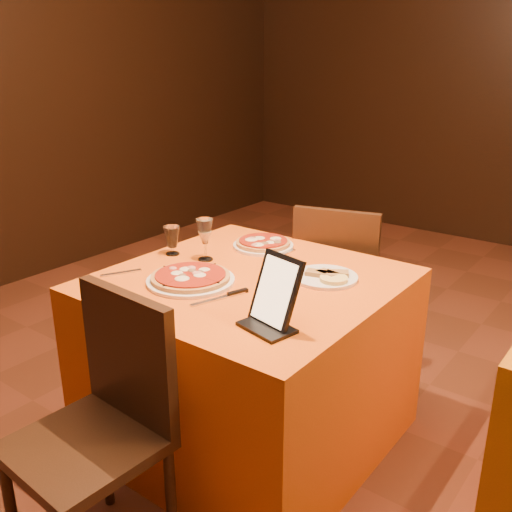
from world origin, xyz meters
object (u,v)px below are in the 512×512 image
Objects in this scene: chair_main_far at (342,285)px; pizza_far at (263,244)px; main_table at (249,360)px; pizza_near at (191,279)px; tablet at (276,291)px; chair_main_near at (85,445)px; water_glass at (172,241)px; wine_glass at (205,239)px.

pizza_far is (-0.19, -0.45, 0.31)m from chair_main_far.
main_table is 0.46m from pizza_near.
pizza_near is 1.43× the size of tablet.
chair_main_near reaches higher than pizza_near.
tablet reaches higher than pizza_far.
water_glass is (-0.45, 0.86, 0.36)m from chair_main_near.
pizza_far is at bearing 118.17° from main_table.
tablet is (0.33, 0.56, 0.41)m from chair_main_near.
chair_main_near is at bearing -81.05° from pizza_far.
main_table is at bearing 152.48° from tablet.
pizza_far is 1.16× the size of tablet.
pizza_far is at bearing 142.08° from tablet.
water_glass is 0.53× the size of tablet.
water_glass is (-0.45, 0.02, 0.44)m from main_table.
pizza_far is 0.81m from tablet.
chair_main_near is 1.03m from water_glass.
chair_main_near is 4.79× the size of wine_glass.
pizza_far is 0.32m from wine_glass.
chair_main_far is 0.89m from wine_glass.
wine_glass is 0.69m from tablet.
water_glass is at bearing 146.49° from pizza_near.
tablet reaches higher than chair_main_near.
chair_main_near reaches higher than main_table.
tablet reaches higher than main_table.
chair_main_far is at bearing 119.57° from tablet.
wine_glass is at bearing 164.33° from tablet.
wine_glass is 0.78× the size of tablet.
chair_main_far is 3.22× the size of pizza_far.
wine_glass is 0.17m from water_glass.
pizza_near is at bearing -131.81° from main_table.
tablet is (0.33, -0.27, 0.49)m from main_table.
tablet is at bearing -20.76° from water_glass.
main_table is at bearing -2.46° from water_glass.
chair_main_near is at bearing -107.41° from tablet.
pizza_near is at bearing 106.61° from chair_main_near.
water_glass is (-0.26, -0.33, 0.05)m from pizza_far.
chair_main_far is at bearing 93.26° from chair_main_near.
chair_main_far is at bearing 69.19° from wine_glass.
pizza_near is (-0.16, -0.97, 0.31)m from chair_main_far.
chair_main_far is at bearing 80.84° from pizza_near.
tablet is at bearing -40.20° from main_table.
chair_main_near is 3.22× the size of pizza_far.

